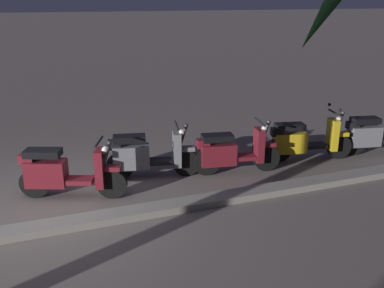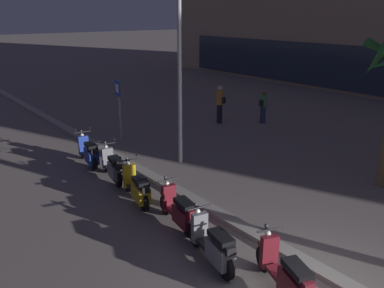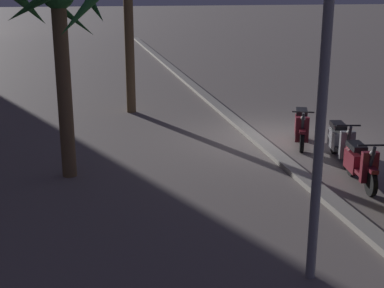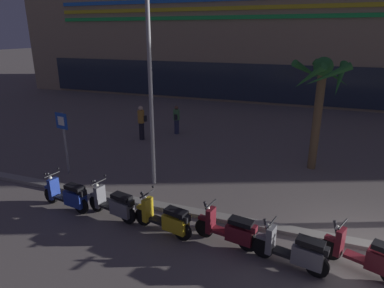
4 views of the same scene
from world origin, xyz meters
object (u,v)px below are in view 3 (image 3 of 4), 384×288
Objects in this scene: scooter_maroon_lead_nearest at (360,164)px; palm_tree_near_sign at (61,29)px; scooter_maroon_gap_after_mid at (301,127)px; scooter_grey_last_in_row at (340,142)px.

palm_tree_near_sign is at bearing 73.65° from scooter_maroon_lead_nearest.
scooter_maroon_lead_nearest is at bearing -179.94° from scooter_maroon_gap_after_mid.
scooter_grey_last_in_row is 1.58m from scooter_maroon_gap_after_mid.
scooter_maroon_lead_nearest is 1.66m from scooter_grey_last_in_row.
scooter_grey_last_in_row and scooter_maroon_gap_after_mid have the same top height.
scooter_maroon_lead_nearest and scooter_maroon_gap_after_mid have the same top height.
palm_tree_near_sign is (0.18, 6.50, 2.81)m from scooter_grey_last_in_row.
scooter_maroon_lead_nearest is 0.40× the size of palm_tree_near_sign.
scooter_maroon_lead_nearest is 3.16m from scooter_maroon_gap_after_mid.
scooter_maroon_lead_nearest is 0.98× the size of scooter_grey_last_in_row.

